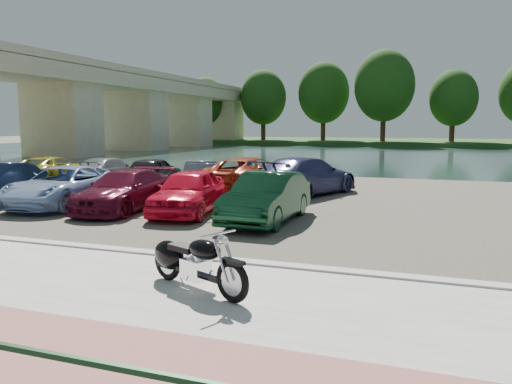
% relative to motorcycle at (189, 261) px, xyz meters
% --- Properties ---
extents(ground, '(200.00, 200.00, 0.00)m').
position_rel_motorcycle_xyz_m(ground, '(0.16, -0.24, -0.56)').
color(ground, '#595447').
rests_on(ground, ground).
extents(promenade, '(60.00, 6.00, 0.10)m').
position_rel_motorcycle_xyz_m(promenade, '(0.16, -1.24, -0.51)').
color(promenade, '#A6A49C').
rests_on(promenade, ground).
extents(pink_path, '(60.00, 2.00, 0.01)m').
position_rel_motorcycle_xyz_m(pink_path, '(0.16, -2.74, -0.46)').
color(pink_path, '#A0625A').
rests_on(pink_path, promenade).
extents(kerb, '(60.00, 0.30, 0.14)m').
position_rel_motorcycle_xyz_m(kerb, '(0.16, 1.76, -0.49)').
color(kerb, '#A6A49C').
rests_on(kerb, ground).
extents(parking_lot, '(60.00, 18.00, 0.04)m').
position_rel_motorcycle_xyz_m(parking_lot, '(0.16, 10.76, -0.54)').
color(parking_lot, '#433F36').
rests_on(parking_lot, ground).
extents(river, '(120.00, 40.00, 0.00)m').
position_rel_motorcycle_xyz_m(river, '(0.16, 39.76, -0.56)').
color(river, '#1B302E').
rests_on(river, ground).
extents(far_bank, '(120.00, 24.00, 0.60)m').
position_rel_motorcycle_xyz_m(far_bank, '(0.16, 71.76, -0.26)').
color(far_bank, '#1E4318').
rests_on(far_bank, ground).
extents(bridge, '(7.00, 56.00, 8.55)m').
position_rel_motorcycle_xyz_m(bridge, '(-27.84, 40.78, 4.96)').
color(bridge, tan).
rests_on(bridge, ground).
extents(far_trees, '(70.25, 10.68, 12.52)m').
position_rel_motorcycle_xyz_m(far_trees, '(4.52, 65.55, 6.93)').
color(far_trees, '#3A2115').
rests_on(far_trees, far_bank).
extents(motorcycle, '(2.19, 1.17, 1.05)m').
position_rel_motorcycle_xyz_m(motorcycle, '(0.00, 0.00, 0.00)').
color(motorcycle, black).
rests_on(motorcycle, promenade).
extents(car_2, '(2.60, 5.05, 1.36)m').
position_rel_motorcycle_xyz_m(car_2, '(-8.17, 6.63, 0.16)').
color(car_2, '#96B1DA').
rests_on(car_2, parking_lot).
extents(car_3, '(2.15, 4.62, 1.31)m').
position_rel_motorcycle_xyz_m(car_3, '(-5.70, 6.54, 0.13)').
color(car_3, '#580C23').
rests_on(car_3, parking_lot).
extents(car_4, '(2.32, 4.35, 1.41)m').
position_rel_motorcycle_xyz_m(car_4, '(-3.42, 6.66, 0.18)').
color(car_4, red).
rests_on(car_4, parking_lot).
extents(car_5, '(1.57, 4.32, 1.41)m').
position_rel_motorcycle_xyz_m(car_5, '(-0.68, 6.20, 0.19)').
color(car_5, '#0E361E').
rests_on(car_5, parking_lot).
extents(car_6, '(2.77, 4.92, 1.30)m').
position_rel_motorcycle_xyz_m(car_6, '(-13.41, 11.91, 0.13)').
color(car_6, '#9D9424').
rests_on(car_6, parking_lot).
extents(car_7, '(2.26, 4.51, 1.26)m').
position_rel_motorcycle_xyz_m(car_7, '(-10.75, 12.63, 0.11)').
color(car_7, gray).
rests_on(car_7, parking_lot).
extents(car_8, '(2.11, 4.15, 1.35)m').
position_rel_motorcycle_xyz_m(car_8, '(-8.18, 12.48, 0.15)').
color(car_8, black).
rests_on(car_8, parking_lot).
extents(car_9, '(2.54, 3.98, 1.24)m').
position_rel_motorcycle_xyz_m(car_9, '(-5.72, 12.51, 0.10)').
color(car_9, slate).
rests_on(car_9, parking_lot).
extents(car_10, '(3.02, 5.43, 1.44)m').
position_rel_motorcycle_xyz_m(car_10, '(-3.51, 12.45, 0.20)').
color(car_10, '#A9361C').
rests_on(car_10, parking_lot).
extents(car_11, '(3.83, 5.63, 1.52)m').
position_rel_motorcycle_xyz_m(car_11, '(-0.97, 12.11, 0.24)').
color(car_11, navy).
rests_on(car_11, parking_lot).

